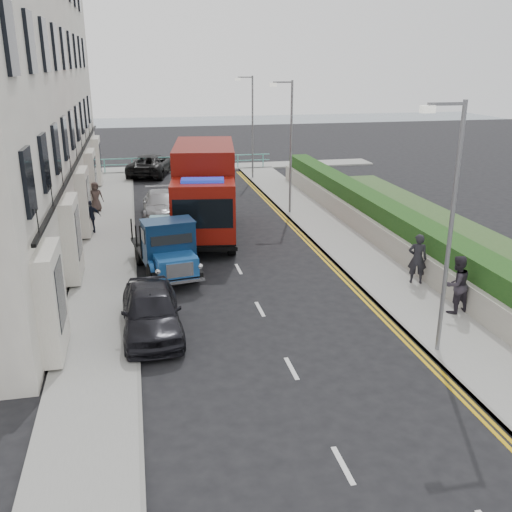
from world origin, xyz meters
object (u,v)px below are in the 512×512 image
(lamp_near, at_px, (448,218))
(lamp_far, at_px, (251,122))
(parked_car_front, at_px, (151,310))
(lamp_mid, at_px, (289,140))
(red_lorry, at_px, (205,188))
(pedestrian_east_near, at_px, (417,259))
(bedford_lorry, at_px, (168,251))

(lamp_near, relative_size, lamp_far, 1.00)
(lamp_near, xyz_separation_m, parked_car_front, (-7.78, 3.00, -3.26))
(lamp_mid, distance_m, red_lorry, 5.86)
(lamp_mid, xyz_separation_m, pedestrian_east_near, (1.92, -11.10, -2.94))
(bedford_lorry, relative_size, red_lorry, 0.60)
(parked_car_front, xyz_separation_m, pedestrian_east_near, (9.70, 1.90, 0.32))
(bedford_lorry, distance_m, red_lorry, 6.00)
(lamp_near, relative_size, pedestrian_east_near, 3.73)
(lamp_far, height_order, pedestrian_east_near, lamp_far)
(bedford_lorry, bearing_deg, lamp_mid, 41.24)
(lamp_mid, distance_m, pedestrian_east_near, 11.64)
(lamp_far, distance_m, bedford_lorry, 19.79)
(lamp_near, height_order, lamp_far, same)
(bedford_lorry, xyz_separation_m, pedestrian_east_near, (8.87, -2.80, 0.02))
(red_lorry, bearing_deg, lamp_near, -61.77)
(lamp_far, xyz_separation_m, pedestrian_east_near, (1.92, -21.10, -2.94))
(parked_car_front, distance_m, pedestrian_east_near, 9.89)
(bedford_lorry, height_order, parked_car_front, bedford_lorry)
(lamp_near, distance_m, lamp_far, 26.00)
(bedford_lorry, height_order, red_lorry, red_lorry)
(pedestrian_east_near, bearing_deg, lamp_far, -61.79)
(lamp_far, distance_m, parked_car_front, 24.50)
(lamp_mid, height_order, bedford_lorry, lamp_mid)
(lamp_mid, relative_size, pedestrian_east_near, 3.73)
(lamp_near, bearing_deg, lamp_far, 90.00)
(lamp_far, height_order, parked_car_front, lamp_far)
(lamp_mid, height_order, red_lorry, lamp_mid)
(lamp_far, xyz_separation_m, bedford_lorry, (-6.94, -18.29, -2.96))
(bedford_lorry, bearing_deg, lamp_far, 60.39)
(lamp_far, xyz_separation_m, parked_car_front, (-7.78, -23.00, -3.26))
(parked_car_front, bearing_deg, bedford_lorry, 79.05)
(lamp_near, height_order, bedford_lorry, lamp_near)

